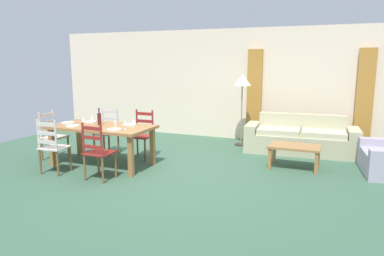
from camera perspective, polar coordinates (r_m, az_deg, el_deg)
name	(u,v)px	position (r m, az deg, el deg)	size (l,w,h in m)	color
ground_plane	(171,174)	(6.30, -3.36, -7.33)	(9.60, 9.60, 0.02)	#385B45
wall_far	(228,84)	(9.10, 5.67, 6.89)	(9.60, 0.16, 2.70)	beige
curtain_panel_left	(254,96)	(8.80, 9.83, 5.04)	(0.35, 0.08, 2.20)	#B47930
curtain_panel_right	(364,100)	(8.61, 25.65, 4.03)	(0.35, 0.08, 2.20)	#B47930
dining_table	(102,130)	(6.85, -14.11, -0.36)	(1.90, 0.96, 0.75)	#9D6C3C
dining_chair_near_left	(52,146)	(6.64, -21.23, -2.74)	(0.44, 0.43, 0.96)	beige
dining_chair_near_right	(98,152)	(6.04, -14.73, -3.63)	(0.43, 0.41, 0.96)	maroon
dining_chair_far_left	(107,131)	(7.71, -13.25, -0.53)	(0.43, 0.41, 0.96)	silver
dining_chair_far_right	(142,134)	(7.26, -7.91, -1.02)	(0.43, 0.41, 0.96)	maroon
dining_chair_head_west	(52,135)	(7.63, -21.27, -1.09)	(0.40, 0.42, 0.96)	beige
dinner_plate_near_left	(73,126)	(6.92, -18.37, 0.33)	(0.24, 0.24, 0.02)	white
fork_near_left	(66,126)	(7.02, -19.30, 0.36)	(0.02, 0.17, 0.01)	silver
dinner_plate_near_right	(114,129)	(6.37, -12.22, -0.21)	(0.24, 0.24, 0.02)	white
fork_near_right	(107,129)	(6.46, -13.31, -0.16)	(0.02, 0.17, 0.01)	silver
dinner_plate_far_left	(90,122)	(7.30, -15.83, 0.98)	(0.24, 0.24, 0.02)	white
fork_far_left	(84,121)	(7.39, -16.74, 1.00)	(0.02, 0.17, 0.01)	silver
dinner_plate_far_right	(130,125)	(6.78, -9.83, 0.52)	(0.24, 0.24, 0.02)	white
fork_far_right	(123,124)	(6.86, -10.89, 0.55)	(0.02, 0.17, 0.01)	silver
dinner_plate_head_west	(68,123)	(7.32, -19.07, 0.82)	(0.24, 0.24, 0.02)	white
fork_head_west	(62,122)	(7.42, -19.94, 0.85)	(0.02, 0.17, 0.01)	silver
wine_bottle	(99,119)	(6.91, -14.47, 1.44)	(0.07, 0.07, 0.32)	#471919
wine_glass_near_left	(83,120)	(6.91, -16.83, 1.26)	(0.06, 0.06, 0.16)	white
wine_glass_near_right	(125,123)	(6.36, -10.53, 0.77)	(0.06, 0.06, 0.16)	white
wine_glass_far_left	(92,118)	(7.10, -15.54, 1.56)	(0.06, 0.06, 0.16)	white
wine_glass_far_right	(134,121)	(6.59, -9.25, 1.15)	(0.06, 0.06, 0.16)	white
coffee_cup_primary	(116,124)	(6.74, -12.01, 0.69)	(0.07, 0.07, 0.09)	beige
couch	(301,139)	(7.98, 16.82, -1.69)	(2.33, 0.95, 0.80)	#B6B18C
coffee_table	(295,149)	(6.79, 15.93, -3.21)	(0.90, 0.56, 0.42)	#9D6C3C
standing_lamp	(242,84)	(8.25, 7.98, 6.89)	(0.40, 0.40, 1.64)	#332D28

